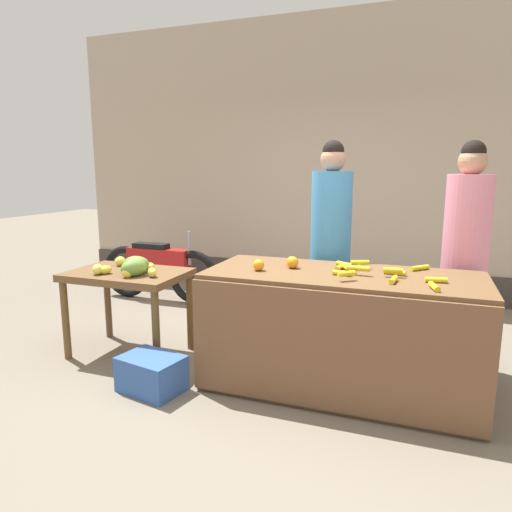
{
  "coord_description": "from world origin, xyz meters",
  "views": [
    {
      "loc": [
        1.01,
        -3.21,
        1.59
      ],
      "look_at": [
        -0.22,
        0.15,
        0.92
      ],
      "focal_mm": 32.33,
      "sensor_mm": 36.0,
      "label": 1
    }
  ],
  "objects_px": {
    "vendor_woman_pink_shirt": "(464,258)",
    "parked_motorcycle": "(159,268)",
    "produce_sack": "(239,307)",
    "produce_crate": "(152,374)",
    "vendor_woman_blue_shirt": "(330,249)"
  },
  "relations": [
    {
      "from": "vendor_woman_pink_shirt",
      "to": "parked_motorcycle",
      "type": "xyz_separation_m",
      "value": [
        -3.32,
        0.91,
        -0.51
      ]
    },
    {
      "from": "vendor_woman_pink_shirt",
      "to": "parked_motorcycle",
      "type": "distance_m",
      "value": 3.48
    },
    {
      "from": "vendor_woman_pink_shirt",
      "to": "produce_sack",
      "type": "height_order",
      "value": "vendor_woman_pink_shirt"
    },
    {
      "from": "produce_sack",
      "to": "parked_motorcycle",
      "type": "bearing_deg",
      "value": 149.16
    },
    {
      "from": "vendor_woman_pink_shirt",
      "to": "produce_crate",
      "type": "distance_m",
      "value": 2.53
    },
    {
      "from": "vendor_woman_blue_shirt",
      "to": "vendor_woman_pink_shirt",
      "type": "bearing_deg",
      "value": -1.16
    },
    {
      "from": "parked_motorcycle",
      "to": "produce_crate",
      "type": "relative_size",
      "value": 3.64
    },
    {
      "from": "vendor_woman_blue_shirt",
      "to": "produce_sack",
      "type": "relative_size",
      "value": 3.12
    },
    {
      "from": "vendor_woman_pink_shirt",
      "to": "vendor_woman_blue_shirt",
      "type": "bearing_deg",
      "value": 178.84
    },
    {
      "from": "vendor_woman_blue_shirt",
      "to": "produce_crate",
      "type": "relative_size",
      "value": 4.15
    },
    {
      "from": "produce_sack",
      "to": "vendor_woman_pink_shirt",
      "type": "bearing_deg",
      "value": -2.01
    },
    {
      "from": "parked_motorcycle",
      "to": "produce_crate",
      "type": "height_order",
      "value": "parked_motorcycle"
    },
    {
      "from": "vendor_woman_blue_shirt",
      "to": "parked_motorcycle",
      "type": "relative_size",
      "value": 1.14
    },
    {
      "from": "parked_motorcycle",
      "to": "produce_crate",
      "type": "bearing_deg",
      "value": -59.58
    },
    {
      "from": "parked_motorcycle",
      "to": "produce_crate",
      "type": "distance_m",
      "value": 2.43
    }
  ]
}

